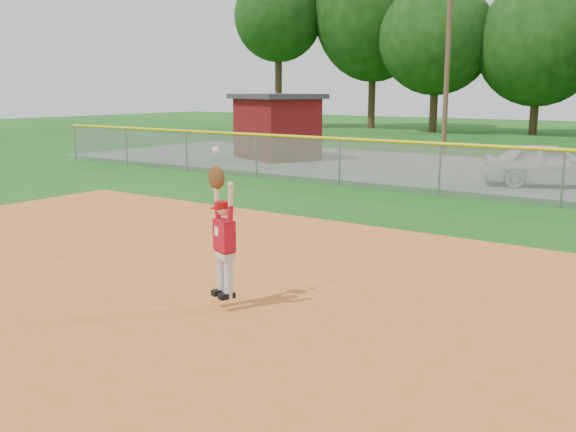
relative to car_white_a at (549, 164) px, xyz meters
The scene contains 6 objects.
ground 13.72m from the car_white_a, 84.95° to the right, with size 120.00×120.00×0.00m, color #165012.
clay_infield 16.71m from the car_white_a, 85.86° to the right, with size 24.00×16.00×0.04m, color #C66123.
car_white_a is the anchor object (origin of this frame).
utility_shed 11.98m from the car_white_a, behind, with size 4.64×4.19×2.84m.
outfield_fence 3.85m from the car_white_a, 71.71° to the right, with size 40.06×0.10×1.55m.
ballplayer 14.70m from the car_white_a, 92.96° to the right, with size 0.59×0.37×2.05m.
Camera 1 is at (3.65, -7.45, 3.01)m, focal length 40.00 mm.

